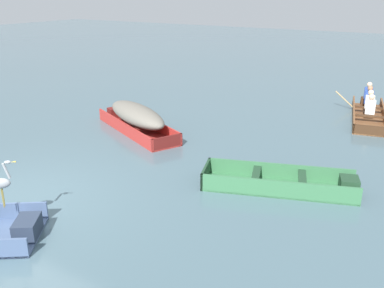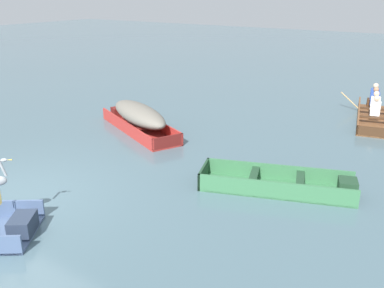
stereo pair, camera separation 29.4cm
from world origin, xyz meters
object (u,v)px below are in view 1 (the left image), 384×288
Objects in this scene: skiff_red_near_moored at (136,117)px; rowboat_wooden_brown_with_crew at (369,110)px; heron_on_dinghy at (1,182)px; skiff_green_mid_moored at (285,183)px.

skiff_red_near_moored is 0.94× the size of rowboat_wooden_brown_with_crew.
heron_on_dinghy is at bearing -74.10° from skiff_red_near_moored.
rowboat_wooden_brown_with_crew is at bearing 43.95° from skiff_red_near_moored.
skiff_red_near_moored is 7.54m from rowboat_wooden_brown_with_crew.
skiff_red_near_moored reaches higher than skiff_green_mid_moored.
skiff_green_mid_moored is (5.06, -1.39, -0.31)m from skiff_red_near_moored.
skiff_red_near_moored is at bearing 105.90° from heron_on_dinghy.
heron_on_dinghy is at bearing -131.06° from skiff_green_mid_moored.
skiff_red_near_moored is 4.28× the size of heron_on_dinghy.
rowboat_wooden_brown_with_crew is (5.42, 5.23, -0.23)m from skiff_red_near_moored.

